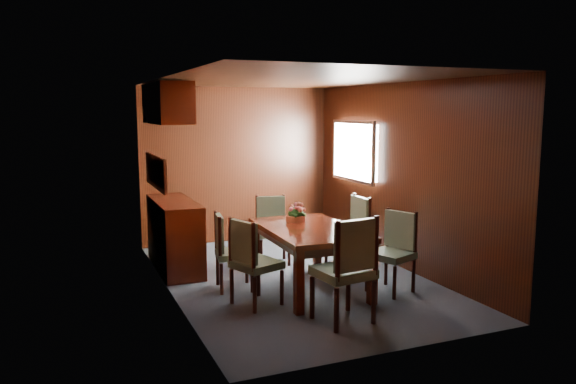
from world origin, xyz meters
name	(u,v)px	position (x,y,z in m)	size (l,w,h in m)	color
ground	(294,279)	(0.00, 0.00, 0.00)	(4.50, 4.50, 0.00)	#303742
room_shell	(276,144)	(-0.10, 0.33, 1.63)	(3.06, 4.52, 2.41)	black
sideboard	(175,235)	(-1.25, 1.00, 0.45)	(0.48, 1.40, 0.90)	#391007
dining_table	(309,236)	(0.01, -0.42, 0.62)	(1.01, 1.57, 0.73)	#391007
chair_left_near	(251,258)	(-0.79, -0.70, 0.52)	(0.55, 0.57, 0.94)	black
chair_left_far	(228,247)	(-0.85, -0.07, 0.49)	(0.46, 0.48, 0.89)	black
chair_right_near	(395,247)	(0.88, -0.84, 0.51)	(0.55, 0.56, 0.93)	black
chair_right_far	(352,230)	(0.80, -0.01, 0.55)	(0.46, 0.48, 0.98)	black
chair_head	(348,264)	(-0.10, -1.53, 0.59)	(0.56, 0.54, 1.07)	black
chair_foot	(272,225)	(0.04, 0.84, 0.50)	(0.50, 0.49, 0.90)	black
flower_centerpiece	(296,211)	(0.00, -0.05, 0.85)	(0.25, 0.25, 0.25)	#C45F3B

